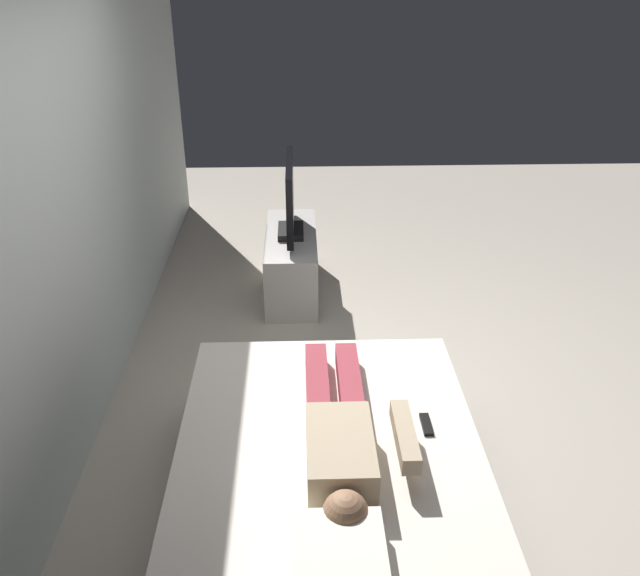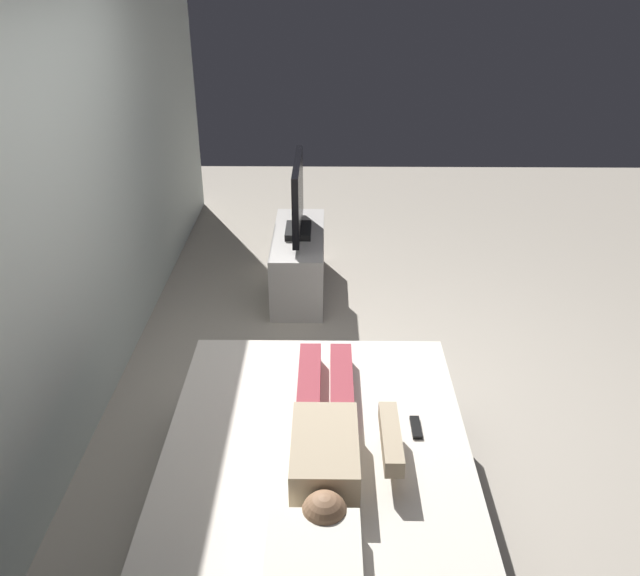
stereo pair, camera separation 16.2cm
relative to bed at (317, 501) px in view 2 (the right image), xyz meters
The scene contains 8 objects.
ground_plane 1.10m from the bed, 15.00° to the right, with size 10.00×10.00×0.00m, color #ADA393.
back_wall 2.28m from the bed, 43.68° to the left, with size 6.40×0.10×2.80m, color silver.
bed is the anchor object (origin of this frame).
pillow 0.75m from the bed, behind, with size 0.48×0.34×0.12m, color silver.
person 0.36m from the bed, 61.23° to the right, with size 1.26×0.46×0.18m.
remote 0.57m from the bed, 68.52° to the right, with size 0.15×0.04×0.02m, color black.
tv_stand 2.61m from the bed, ahead, with size 1.10×0.40×0.50m, color #B7B2AD.
tv 2.67m from the bed, ahead, with size 0.88×0.20×0.59m.
Camera 2 is at (-3.27, 0.23, 2.53)m, focal length 37.23 mm.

